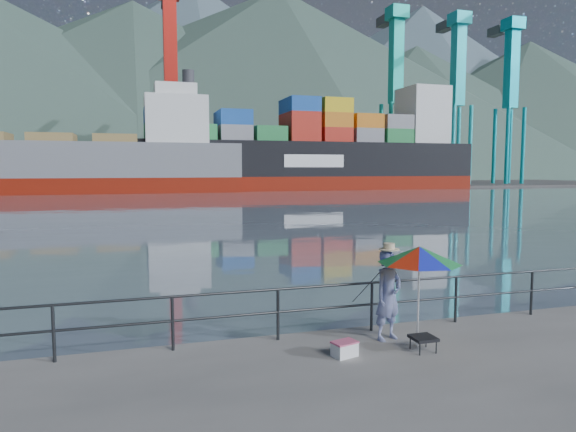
# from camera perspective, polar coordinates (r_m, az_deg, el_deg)

# --- Properties ---
(harbor_water) EXTENTS (500.00, 280.00, 0.00)m
(harbor_water) POSITION_cam_1_polar(r_m,az_deg,el_deg) (137.71, -16.13, 3.73)
(harbor_water) COLOR slate
(harbor_water) RESTS_ON ground
(far_dock) EXTENTS (200.00, 40.00, 0.40)m
(far_dock) POSITION_cam_1_polar(r_m,az_deg,el_deg) (101.39, -10.20, 3.36)
(far_dock) COLOR #514F4C
(far_dock) RESTS_ON ground
(guardrail) EXTENTS (22.00, 0.06, 1.03)m
(guardrail) POSITION_cam_1_polar(r_m,az_deg,el_deg) (9.91, -6.81, -11.18)
(guardrail) COLOR #2D3033
(guardrail) RESTS_ON ground
(mountains) EXTENTS (600.00, 332.80, 80.00)m
(mountains) POSITION_cam_1_polar(r_m,az_deg,el_deg) (221.53, -6.25, 13.66)
(mountains) COLOR #385147
(mountains) RESTS_ON ground
(port_cranes) EXTENTS (116.00, 28.00, 38.40)m
(port_cranes) POSITION_cam_1_polar(r_m,az_deg,el_deg) (98.12, 2.86, 12.74)
(port_cranes) COLOR red
(port_cranes) RESTS_ON ground
(container_stacks) EXTENTS (58.00, 8.40, 7.80)m
(container_stacks) POSITION_cam_1_polar(r_m,az_deg,el_deg) (107.93, 2.81, 5.14)
(container_stacks) COLOR #194CA5
(container_stacks) RESTS_ON ground
(fisherman) EXTENTS (0.74, 0.61, 1.75)m
(fisherman) POSITION_cam_1_polar(r_m,az_deg,el_deg) (10.24, 11.08, -8.64)
(fisherman) COLOR navy
(fisherman) RESTS_ON ground
(beach_umbrella) EXTENTS (1.86, 1.86, 1.89)m
(beach_umbrella) POSITION_cam_1_polar(r_m,az_deg,el_deg) (9.83, 14.39, -4.23)
(beach_umbrella) COLOR white
(beach_umbrella) RESTS_ON ground
(folding_stool) EXTENTS (0.42, 0.42, 0.28)m
(folding_stool) POSITION_cam_1_polar(r_m,az_deg,el_deg) (9.94, 14.78, -13.53)
(folding_stool) COLOR black
(folding_stool) RESTS_ON ground
(cooler_bag) EXTENTS (0.48, 0.38, 0.24)m
(cooler_bag) POSITION_cam_1_polar(r_m,az_deg,el_deg) (9.45, 6.30, -14.55)
(cooler_bag) COLOR white
(cooler_bag) RESTS_ON ground
(fishing_rod) EXTENTS (0.04, 1.52, 1.07)m
(fishing_rod) POSITION_cam_1_polar(r_m,az_deg,el_deg) (11.09, 8.73, -12.21)
(fishing_rod) COLOR black
(fishing_rod) RESTS_ON ground
(bulk_carrier) EXTENTS (50.95, 8.82, 14.50)m
(bulk_carrier) POSITION_cam_1_polar(r_m,az_deg,el_deg) (80.03, -22.61, 5.49)
(bulk_carrier) COLOR maroon
(bulk_carrier) RESTS_ON ground
(container_ship) EXTENTS (58.31, 9.72, 18.10)m
(container_ship) POSITION_cam_1_polar(r_m,az_deg,el_deg) (87.12, 2.88, 6.97)
(container_ship) COLOR maroon
(container_ship) RESTS_ON ground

